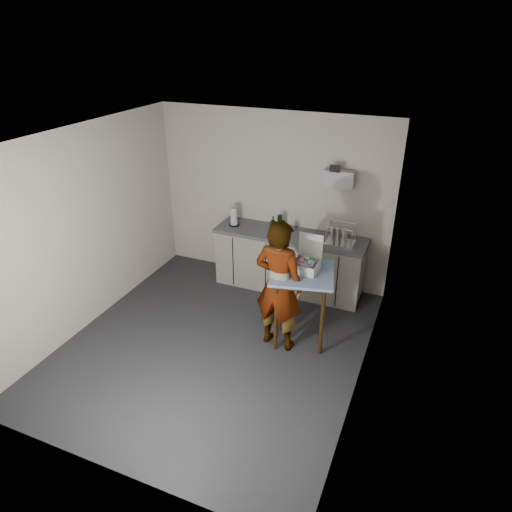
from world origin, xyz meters
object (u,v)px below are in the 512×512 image
at_px(kitchen_counter, 289,263).
at_px(paper_towel, 234,217).
at_px(soda_can, 289,230).
at_px(dark_bottle, 280,223).
at_px(side_table, 302,281).
at_px(soap_bottle, 273,225).
at_px(dish_rack, 340,239).
at_px(standing_man, 279,286).
at_px(bakery_box, 306,263).

height_order(kitchen_counter, paper_towel, paper_towel).
relative_size(kitchen_counter, soda_can, 15.93).
bearing_deg(dark_bottle, soda_can, -24.70).
xyz_separation_m(side_table, soda_can, (-0.56, 1.13, 0.13)).
relative_size(kitchen_counter, dark_bottle, 9.34).
relative_size(side_table, paper_towel, 3.48).
bearing_deg(soap_bottle, paper_towel, 174.91).
height_order(paper_towel, dish_rack, paper_towel).
xyz_separation_m(kitchen_counter, side_table, (0.54, -1.15, 0.42)).
bearing_deg(dish_rack, dark_bottle, 173.99).
bearing_deg(standing_man, dish_rack, -101.06).
bearing_deg(soap_bottle, standing_man, -66.29).
relative_size(soap_bottle, paper_towel, 0.94).
bearing_deg(bakery_box, dark_bottle, 124.86).
xyz_separation_m(soda_can, dish_rack, (0.76, -0.02, -0.01)).
height_order(standing_man, soda_can, standing_man).
xyz_separation_m(side_table, paper_towel, (-1.43, 1.12, 0.19)).
relative_size(kitchen_counter, soap_bottle, 8.52).
distance_m(kitchen_counter, soda_can, 0.55).
distance_m(kitchen_counter, side_table, 1.34).
xyz_separation_m(soda_can, bakery_box, (0.59, -1.06, 0.09)).
bearing_deg(paper_towel, side_table, -38.11).
bearing_deg(soda_can, side_table, -63.52).
height_order(soda_can, bakery_box, bakery_box).
xyz_separation_m(kitchen_counter, bakery_box, (0.56, -1.08, 0.64)).
distance_m(dish_rack, bakery_box, 1.06).
distance_m(soda_can, paper_towel, 0.87).
bearing_deg(standing_man, kitchen_counter, -70.46).
distance_m(standing_man, dish_rack, 1.39).
height_order(kitchen_counter, side_table, side_table).
distance_m(side_table, soda_can, 1.27).
height_order(soda_can, dark_bottle, dark_bottle).
bearing_deg(standing_man, soap_bottle, -59.91).
bearing_deg(soda_can, kitchen_counter, 40.85).
relative_size(dark_bottle, dish_rack, 0.60).
height_order(soap_bottle, dish_rack, dish_rack).
bearing_deg(side_table, dark_bottle, 108.20).
relative_size(standing_man, paper_towel, 6.04).
relative_size(side_table, soda_can, 6.94).
distance_m(soap_bottle, paper_towel, 0.65).
relative_size(soap_bottle, dark_bottle, 1.10).
relative_size(paper_towel, bakery_box, 0.66).
xyz_separation_m(side_table, dish_rack, (0.19, 1.11, 0.12)).
xyz_separation_m(dark_bottle, paper_towel, (-0.70, -0.08, 0.01)).
bearing_deg(standing_man, paper_towel, -41.51).
relative_size(side_table, dark_bottle, 4.07).
bearing_deg(bakery_box, dish_rack, 82.12).
distance_m(soap_bottle, soda_can, 0.24).
relative_size(kitchen_counter, dish_rack, 5.62).
height_order(soda_can, paper_towel, paper_towel).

